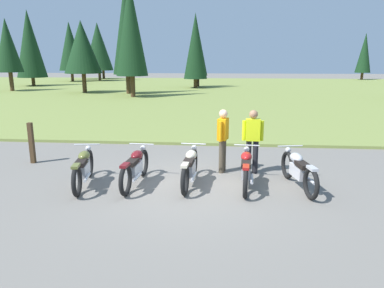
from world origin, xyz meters
name	(u,v)px	position (x,y,z in m)	size (l,w,h in m)	color
ground_plane	(190,187)	(0.00, 0.00, 0.00)	(140.00, 140.00, 0.00)	slate
grass_moorland	(216,91)	(0.00, 26.17, 0.05)	(80.00, 44.00, 0.10)	olive
forest_treeline	(135,45)	(-9.03, 32.09, 4.47)	(44.10, 28.76, 8.93)	#47331E
motorcycle_olive	(83,168)	(-2.51, -0.09, 0.44)	(0.69, 2.09, 0.88)	black
motorcycle_maroon	(135,167)	(-1.30, 0.07, 0.44)	(0.62, 2.10, 0.88)	black
motorcycle_cream	(190,167)	(-0.01, 0.20, 0.44)	(0.62, 2.10, 0.88)	black
motorcycle_red	(246,169)	(1.31, 0.17, 0.44)	(0.62, 2.10, 0.88)	black
motorcycle_silver	(298,170)	(2.51, 0.19, 0.44)	(0.70, 2.08, 0.88)	black
rider_near_row_end	(253,138)	(1.52, 1.22, 0.95)	(0.55, 0.22, 1.67)	black
rider_in_hivis_vest	(223,137)	(0.75, 1.26, 0.95)	(0.31, 0.53, 1.67)	#4C4233
trail_marker_post	(32,143)	(-4.71, 1.62, 0.59)	(0.12, 0.12, 1.18)	#47331E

